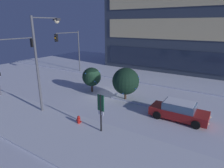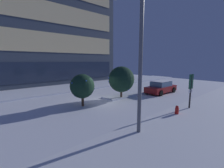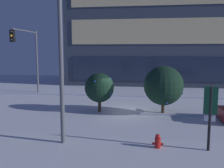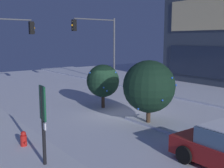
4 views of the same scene
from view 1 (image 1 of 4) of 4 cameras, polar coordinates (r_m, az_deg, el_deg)
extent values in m
plane|color=silver|center=(21.55, -2.29, -2.84)|extent=(52.00, 52.00, 0.00)
cube|color=silver|center=(15.94, -19.89, -11.29)|extent=(52.00, 5.20, 0.14)
cube|color=silver|center=(28.52, 7.25, 2.24)|extent=(52.00, 5.20, 0.14)
cube|color=silver|center=(19.15, 12.72, -5.72)|extent=(9.00, 1.80, 0.14)
cube|color=#232D42|center=(31.28, 15.26, 7.19)|extent=(20.16, 0.10, 3.00)
cube|color=#F9E09E|center=(30.86, 15.94, 15.42)|extent=(20.16, 0.10, 3.00)
cube|color=maroon|center=(16.68, 19.12, -8.12)|extent=(4.49, 1.82, 0.66)
cube|color=slate|center=(16.44, 19.33, -6.19)|extent=(2.43, 1.63, 0.60)
cube|color=white|center=(16.31, 19.45, -5.11)|extent=(2.25, 1.52, 0.04)
sphere|color=#F9E5B2|center=(17.00, 27.09, -8.77)|extent=(0.16, 0.16, 0.16)
sphere|color=#F9E5B2|center=(15.89, 26.61, -10.52)|extent=(0.16, 0.16, 0.16)
cylinder|color=black|center=(17.38, 24.55, -8.45)|extent=(0.66, 0.22, 0.66)
cylinder|color=black|center=(15.76, 23.55, -11.01)|extent=(0.66, 0.22, 0.66)
cylinder|color=black|center=(17.88, 15.14, -6.69)|extent=(0.66, 0.22, 0.66)
cylinder|color=black|center=(16.31, 13.19, -8.96)|extent=(0.66, 0.22, 0.66)
cylinder|color=#565960|center=(24.01, -27.28, 11.79)|extent=(0.12, 4.67, 0.12)
cube|color=black|center=(25.34, -22.55, 11.21)|extent=(0.32, 0.36, 1.00)
sphere|color=black|center=(25.43, -22.28, 11.98)|extent=(0.20, 0.20, 0.20)
sphere|color=orange|center=(25.45, -22.20, 11.27)|extent=(0.20, 0.20, 0.20)
sphere|color=black|center=(25.48, -22.11, 10.55)|extent=(0.20, 0.20, 0.20)
cylinder|color=#565960|center=(31.48, -9.76, 9.39)|extent=(0.18, 0.18, 6.42)
cylinder|color=#565960|center=(29.59, -13.02, 14.57)|extent=(0.12, 4.48, 0.12)
cube|color=black|center=(28.08, -16.22, 12.98)|extent=(0.32, 0.36, 1.00)
sphere|color=black|center=(27.93, -16.57, 13.59)|extent=(0.20, 0.20, 0.20)
sphere|color=orange|center=(27.95, -16.51, 12.94)|extent=(0.20, 0.20, 0.20)
sphere|color=black|center=(27.97, -16.46, 12.28)|extent=(0.20, 0.20, 0.20)
cylinder|color=#565960|center=(17.07, -21.29, 4.66)|extent=(0.20, 0.20, 8.06)
cylinder|color=#565960|center=(17.29, -19.36, 18.01)|extent=(0.42, 2.24, 0.10)
cube|color=#333338|center=(17.90, -16.11, 17.92)|extent=(0.56, 0.36, 0.20)
sphere|color=#F9E5B2|center=(17.90, -16.07, 17.50)|extent=(0.44, 0.44, 0.44)
cylinder|color=red|center=(15.26, -9.81, -10.84)|extent=(0.26, 0.26, 0.57)
sphere|color=red|center=(15.10, -9.88, -9.65)|extent=(0.22, 0.22, 0.22)
cylinder|color=red|center=(15.36, -10.32, -10.56)|extent=(0.12, 0.10, 0.10)
cylinder|color=red|center=(15.14, -9.29, -10.94)|extent=(0.12, 0.10, 0.10)
cylinder|color=black|center=(13.53, -3.30, -8.97)|extent=(0.12, 0.12, 2.88)
cube|color=#144C2D|center=(13.17, -3.36, -5.62)|extent=(0.55, 0.12, 1.16)
cube|color=white|center=(13.49, -3.30, -8.60)|extent=(0.44, 0.10, 0.24)
cylinder|color=#473323|center=(19.59, 3.98, -3.59)|extent=(0.22, 0.22, 0.89)
sphere|color=black|center=(19.08, 4.07, 0.85)|extent=(2.68, 2.68, 2.68)
sphere|color=blue|center=(20.09, 1.87, 2.28)|extent=(0.10, 0.10, 0.10)
sphere|color=blue|center=(18.44, 6.97, -1.36)|extent=(0.10, 0.10, 0.10)
sphere|color=blue|center=(20.36, 2.82, 1.16)|extent=(0.10, 0.10, 0.10)
sphere|color=blue|center=(20.36, 4.93, -0.14)|extent=(0.10, 0.10, 0.10)
sphere|color=blue|center=(18.56, 3.24, -2.86)|extent=(0.10, 0.10, 0.10)
sphere|color=blue|center=(18.75, 7.83, 2.14)|extent=(0.10, 0.10, 0.10)
sphere|color=blue|center=(19.25, 8.06, 1.28)|extent=(0.10, 0.10, 0.10)
cylinder|color=#473323|center=(22.12, -5.95, -1.20)|extent=(0.22, 0.22, 0.87)
sphere|color=black|center=(21.74, -6.06, 2.12)|extent=(2.10, 2.10, 2.10)
sphere|color=blue|center=(22.78, -6.49, 1.99)|extent=(0.10, 0.10, 0.10)
sphere|color=blue|center=(22.55, -6.52, 0.41)|extent=(0.10, 0.10, 0.10)
sphere|color=blue|center=(21.02, -7.90, 3.11)|extent=(0.10, 0.10, 0.10)
sphere|color=blue|center=(22.19, -8.24, 3.36)|extent=(0.10, 0.10, 0.10)
sphere|color=blue|center=(21.11, -4.67, 0.29)|extent=(0.10, 0.10, 0.10)
sphere|color=blue|center=(22.59, -5.33, 0.66)|extent=(0.10, 0.10, 0.10)
sphere|color=blue|center=(21.49, -3.77, 3.62)|extent=(0.10, 0.10, 0.10)
sphere|color=blue|center=(20.88, -5.10, 0.74)|extent=(0.10, 0.10, 0.10)
camera|label=2|loc=(20.63, -42.87, 2.85)|focal=24.54mm
camera|label=3|loc=(10.30, -57.45, -8.83)|focal=39.17mm
camera|label=4|loc=(7.12, 42.41, -12.72)|focal=45.09mm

